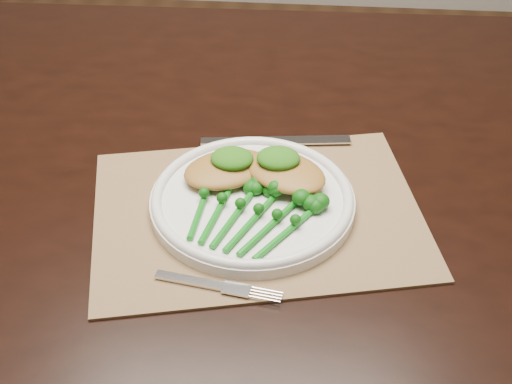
# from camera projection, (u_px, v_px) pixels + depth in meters

# --- Properties ---
(floor) EXTENTS (4.00, 4.00, 0.00)m
(floor) POSITION_uv_depth(u_px,v_px,m) (195.00, 374.00, 1.63)
(floor) COLOR brown
(floor) RESTS_ON ground
(dining_table) EXTENTS (1.62, 0.93, 0.75)m
(dining_table) POSITION_uv_depth(u_px,v_px,m) (223.00, 311.00, 1.28)
(dining_table) COLOR black
(dining_table) RESTS_ON ground
(placemat) EXTENTS (0.47, 0.39, 0.00)m
(placemat) POSITION_uv_depth(u_px,v_px,m) (258.00, 213.00, 0.92)
(placemat) COLOR olive
(placemat) RESTS_ON dining_table
(dinner_plate) EXTENTS (0.26, 0.26, 0.02)m
(dinner_plate) POSITION_uv_depth(u_px,v_px,m) (252.00, 200.00, 0.92)
(dinner_plate) COLOR white
(dinner_plate) RESTS_ON placemat
(knife) EXTENTS (0.22, 0.04, 0.01)m
(knife) POSITION_uv_depth(u_px,v_px,m) (261.00, 141.00, 1.03)
(knife) COLOR silver
(knife) RESTS_ON placemat
(fork) EXTENTS (0.15, 0.04, 0.00)m
(fork) POSITION_uv_depth(u_px,v_px,m) (226.00, 287.00, 0.81)
(fork) COLOR silver
(fork) RESTS_ON placemat
(chicken_fillet_left) EXTENTS (0.14, 0.13, 0.02)m
(chicken_fillet_left) POSITION_uv_depth(u_px,v_px,m) (227.00, 169.00, 0.94)
(chicken_fillet_left) COLOR #A4742F
(chicken_fillet_left) RESTS_ON dinner_plate
(chicken_fillet_right) EXTENTS (0.14, 0.13, 0.02)m
(chicken_fillet_right) POSITION_uv_depth(u_px,v_px,m) (285.00, 172.00, 0.93)
(chicken_fillet_right) COLOR #A4742F
(chicken_fillet_right) RESTS_ON dinner_plate
(pesto_dollop_left) EXTENTS (0.06, 0.05, 0.02)m
(pesto_dollop_left) POSITION_uv_depth(u_px,v_px,m) (232.00, 158.00, 0.93)
(pesto_dollop_left) COLOR #184E0B
(pesto_dollop_left) RESTS_ON chicken_fillet_left
(pesto_dollop_right) EXTENTS (0.06, 0.05, 0.02)m
(pesto_dollop_right) POSITION_uv_depth(u_px,v_px,m) (278.00, 158.00, 0.93)
(pesto_dollop_right) COLOR #184E0B
(pesto_dollop_right) RESTS_ON chicken_fillet_right
(broccolini_bundle) EXTENTS (0.18, 0.19, 0.04)m
(broccolini_bundle) POSITION_uv_depth(u_px,v_px,m) (243.00, 219.00, 0.88)
(broccolini_bundle) COLOR #0E6B12
(broccolini_bundle) RESTS_ON dinner_plate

